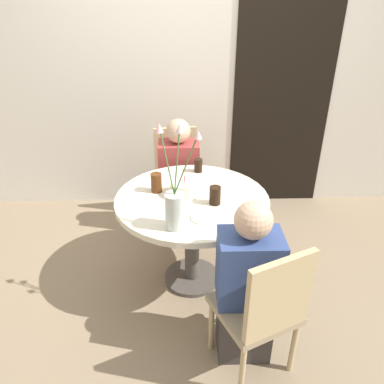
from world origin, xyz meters
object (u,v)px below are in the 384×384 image
birthday_cake (185,188)px  flower_vase (175,204)px  person_woman (247,289)px  chair_near_front (177,173)px  drink_glass_1 (198,165)px  person_guest (179,181)px  side_plate (205,218)px  drink_glass_0 (215,195)px  drink_glass_2 (156,183)px  chair_far_back (264,308)px

birthday_cake → flower_vase: size_ratio=0.31×
flower_vase → person_woman: size_ratio=0.59×
chair_near_front → drink_glass_1: size_ratio=8.58×
drink_glass_1 → person_guest: (-0.15, 0.29, -0.28)m
side_plate → drink_glass_1: 0.67m
person_guest → person_woman: size_ratio=1.00×
flower_vase → drink_glass_0: 0.38m
flower_vase → drink_glass_1: size_ratio=5.96×
person_woman → side_plate: bearing=120.7°
chair_near_front → birthday_cake: (0.07, -0.82, 0.28)m
drink_glass_1 → drink_glass_2: size_ratio=0.77×
side_plate → drink_glass_0: bearing=66.4°
drink_glass_2 → person_woman: person_woman is taller
chair_far_back → drink_glass_0: 0.78m
chair_near_front → side_plate: size_ratio=5.24×
chair_far_back → birthday_cake: size_ratio=4.57×
birthday_cake → flower_vase: (-0.06, -0.39, 0.11)m
drink_glass_2 → person_woman: bearing=-53.7°
chair_far_back → drink_glass_1: 1.25m
chair_far_back → person_woman: size_ratio=0.85×
flower_vase → drink_glass_2: (-0.14, 0.44, -0.09)m
chair_near_front → person_guest: (0.02, -0.16, -0.00)m
flower_vase → drink_glass_0: bearing=46.2°
flower_vase → side_plate: (0.18, 0.09, -0.15)m
drink_glass_2 → person_woman: (0.54, -0.73, -0.30)m
drink_glass_2 → person_woman: size_ratio=0.13×
chair_far_back → drink_glass_1: size_ratio=8.58×
chair_near_front → person_woman: person_woman is taller
drink_glass_2 → person_guest: (0.15, 0.60, -0.30)m
birthday_cake → drink_glass_2: 0.20m
person_woman → chair_near_front: bearing=105.2°
person_guest → person_woman: bearing=-73.9°
birthday_cake → person_woman: 0.81m
chair_far_back → drink_glass_2: bearing=-80.0°
chair_near_front → drink_glass_0: bearing=-82.1°
person_guest → person_woman: same height
drink_glass_2 → side_plate: bearing=-48.5°
chair_far_back → person_woman: person_woman is taller
drink_glass_0 → person_guest: person_guest is taller
chair_near_front → person_woman: 1.55m
chair_far_back → drink_glass_0: bearing=-97.7°
flower_vase → person_woman: bearing=-35.6°
chair_far_back → birthday_cake: 0.96m
chair_near_front → drink_glass_1: 0.56m
chair_far_back → birthday_cake: bearing=-88.2°
person_guest → side_plate: bearing=-80.3°
chair_near_front → side_plate: 1.16m
chair_near_front → drink_glass_2: chair_near_front is taller
birthday_cake → flower_vase: bearing=-98.3°
person_woman → birthday_cake: bearing=116.8°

